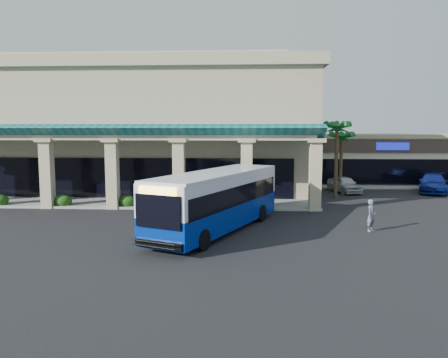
# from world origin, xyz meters

# --- Properties ---
(ground) EXTENTS (110.00, 110.00, 0.00)m
(ground) POSITION_xyz_m (0.00, 0.00, 0.00)
(ground) COLOR black
(main_building) EXTENTS (30.80, 14.80, 11.35)m
(main_building) POSITION_xyz_m (-8.00, 16.00, 5.67)
(main_building) COLOR tan
(main_building) RESTS_ON ground
(arcade) EXTENTS (30.00, 6.20, 5.70)m
(arcade) POSITION_xyz_m (-8.00, 6.80, 2.85)
(arcade) COLOR #0F5E5F
(arcade) RESTS_ON ground
(strip_mall) EXTENTS (22.50, 12.50, 4.90)m
(strip_mall) POSITION_xyz_m (18.00, 24.00, 2.45)
(strip_mall) COLOR beige
(strip_mall) RESTS_ON ground
(palm_0) EXTENTS (2.40, 2.40, 6.60)m
(palm_0) POSITION_xyz_m (8.50, 11.00, 3.30)
(palm_0) COLOR #195F25
(palm_0) RESTS_ON ground
(palm_1) EXTENTS (2.40, 2.40, 5.80)m
(palm_1) POSITION_xyz_m (9.50, 14.00, 2.90)
(palm_1) COLOR #195F25
(palm_1) RESTS_ON ground
(broadleaf_tree) EXTENTS (2.60, 2.60, 4.81)m
(broadleaf_tree) POSITION_xyz_m (7.50, 19.00, 2.41)
(broadleaf_tree) COLOR #163D0D
(broadleaf_tree) RESTS_ON ground
(transit_bus) EXTENTS (6.82, 11.32, 3.13)m
(transit_bus) POSITION_xyz_m (-0.00, -1.00, 1.56)
(transit_bus) COLOR navy
(transit_bus) RESTS_ON ground
(pedestrian) EXTENTS (0.71, 0.73, 1.68)m
(pedestrian) POSITION_xyz_m (8.06, -0.64, 0.84)
(pedestrian) COLOR slate
(pedestrian) RESTS_ON ground
(car_silver) EXTENTS (2.62, 4.38, 1.39)m
(car_silver) POSITION_xyz_m (9.82, 13.86, 0.70)
(car_silver) COLOR silver
(car_silver) RESTS_ON ground
(car_red) EXTENTS (4.01, 5.81, 1.56)m
(car_red) POSITION_xyz_m (17.39, 14.34, 0.78)
(car_red) COLOR navy
(car_red) RESTS_ON ground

